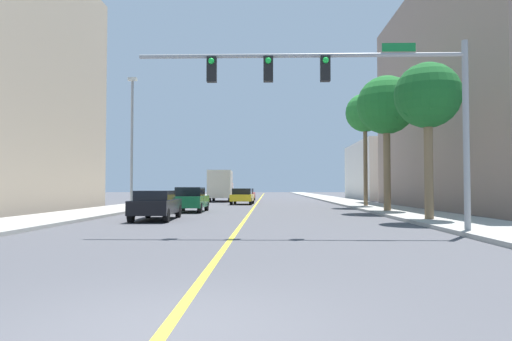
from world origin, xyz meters
TOP-DOWN VIEW (x-y plane):
  - ground at (0.00, 42.00)m, footprint 192.00×192.00m
  - sidewalk_left at (-9.12, 42.00)m, footprint 3.90×168.00m
  - sidewalk_right at (9.12, 42.00)m, footprint 3.90×168.00m
  - lane_marking_center at (0.00, 42.00)m, footprint 0.16×144.00m
  - building_right_far at (18.56, 54.32)m, footprint 12.53×16.44m
  - traffic_signal_mast at (3.85, 10.11)m, footprint 10.85×0.36m
  - street_lamp at (-7.67, 24.25)m, footprint 0.56×0.28m
  - palm_near at (8.18, 15.45)m, footprint 2.91×2.91m
  - palm_mid at (8.24, 22.78)m, footprint 3.52×3.52m
  - palm_far at (8.50, 30.11)m, footprint 2.95×2.95m
  - car_red at (-1.34, 47.39)m, footprint 1.80×4.42m
  - car_black at (-4.16, 16.52)m, footprint 1.93×4.59m
  - car_green at (-3.72, 23.55)m, footprint 1.80×4.20m
  - car_yellow at (-1.22, 36.33)m, footprint 2.01×4.27m
  - delivery_truck at (-4.05, 44.87)m, footprint 2.70×8.08m

SIDE VIEW (x-z plane):
  - ground at x=0.00m, z-range 0.00..0.00m
  - lane_marking_center at x=0.00m, z-range 0.00..0.01m
  - sidewalk_left at x=-9.12m, z-range 0.00..0.15m
  - sidewalk_right at x=9.12m, z-range 0.00..0.15m
  - car_black at x=-4.16m, z-range 0.04..1.43m
  - car_red at x=-1.34m, z-range 0.04..1.44m
  - car_yellow at x=-1.22m, z-range 0.03..1.46m
  - car_green at x=-3.72m, z-range 0.02..1.56m
  - delivery_truck at x=-4.05m, z-range 0.09..3.40m
  - building_right_far at x=18.56m, z-range 0.00..7.23m
  - street_lamp at x=-7.67m, z-range 0.58..9.06m
  - traffic_signal_mast at x=3.85m, z-range 1.71..7.93m
  - palm_near at x=8.18m, z-range 2.07..8.99m
  - palm_mid at x=8.24m, z-range 2.37..10.49m
  - palm_far at x=8.50m, z-range 2.87..11.44m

